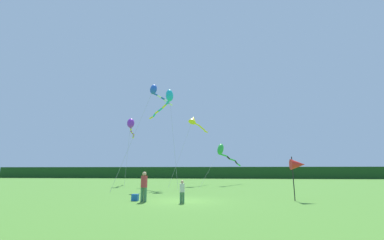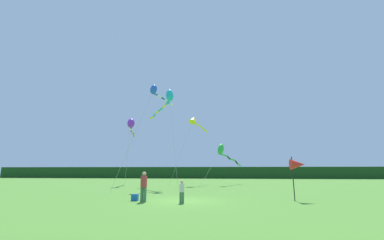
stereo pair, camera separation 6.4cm
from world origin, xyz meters
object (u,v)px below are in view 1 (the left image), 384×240
(banner_flag_pole, at_px, (298,165))
(person_adult, at_px, (144,185))
(person_child, at_px, (182,190))
(kite_purple, at_px, (131,125))
(cooler_box, at_px, (135,197))
(kite_yellow, at_px, (194,121))
(kite_green, at_px, (223,151))
(kite_blue, at_px, (155,91))
(kite_cyan, at_px, (168,98))

(banner_flag_pole, bearing_deg, person_adult, -171.22)
(person_child, relative_size, kite_purple, 0.15)
(person_adult, height_order, banner_flag_pole, banner_flag_pole)
(cooler_box, distance_m, kite_yellow, 20.10)
(person_child, bearing_deg, cooler_box, 164.57)
(cooler_box, height_order, kite_green, kite_green)
(person_adult, xyz_separation_m, cooler_box, (-0.71, 0.54, -0.81))
(person_adult, distance_m, kite_blue, 14.64)
(person_child, distance_m, cooler_box, 3.31)
(person_adult, height_order, kite_green, kite_green)
(cooler_box, height_order, kite_yellow, kite_yellow)
(banner_flag_pole, height_order, kite_purple, kite_purple)
(kite_cyan, bearing_deg, kite_blue, -131.52)
(cooler_box, xyz_separation_m, kite_blue, (-1.62, 10.20, 10.48))
(kite_blue, distance_m, kite_yellow, 8.87)
(kite_cyan, bearing_deg, banner_flag_pole, -44.22)
(person_child, distance_m, banner_flag_pole, 7.68)
(person_adult, relative_size, cooler_box, 4.37)
(kite_yellow, bearing_deg, kite_purple, -167.07)
(banner_flag_pole, bearing_deg, kite_green, 105.33)
(banner_flag_pole, distance_m, kite_cyan, 17.14)
(kite_green, bearing_deg, kite_yellow, 167.89)
(person_child, relative_size, cooler_box, 3.18)
(person_child, relative_size, kite_green, 0.14)
(kite_blue, relative_size, kite_green, 1.22)
(banner_flag_pole, distance_m, kite_green, 16.97)
(person_adult, relative_size, kite_blue, 0.16)
(cooler_box, xyz_separation_m, kite_purple, (-6.41, 16.10, 7.82))
(banner_flag_pole, bearing_deg, kite_yellow, 116.11)
(banner_flag_pole, relative_size, kite_cyan, 0.25)
(person_child, xyz_separation_m, kite_blue, (-4.76, 11.07, 9.95))
(cooler_box, relative_size, kite_green, 0.04)
(kite_blue, relative_size, kite_purple, 1.29)
(person_child, height_order, kite_blue, kite_blue)
(cooler_box, distance_m, kite_purple, 19.01)
(kite_blue, relative_size, kite_yellow, 1.20)
(kite_blue, height_order, kite_yellow, kite_blue)
(kite_green, xyz_separation_m, kite_purple, (-12.40, -1.10, 3.66))
(banner_flag_pole, relative_size, kite_yellow, 0.29)
(person_child, height_order, kite_purple, kite_purple)
(kite_yellow, bearing_deg, cooler_box, -96.54)
(kite_green, bearing_deg, cooler_box, -109.20)
(person_child, distance_m, kite_purple, 20.79)
(person_adult, relative_size, banner_flag_pole, 0.65)
(cooler_box, distance_m, kite_blue, 14.72)
(person_adult, relative_size, kite_cyan, 0.16)
(person_child, bearing_deg, kite_purple, 119.37)
(kite_blue, bearing_deg, kite_cyan, 48.48)
(person_adult, height_order, kite_cyan, kite_cyan)
(person_child, bearing_deg, person_adult, 172.34)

